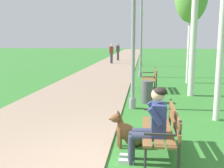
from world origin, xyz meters
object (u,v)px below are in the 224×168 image
Objects in this scene: lamp_post_mid at (141,35)px; park_bench_mid at (151,78)px; lamp_post_near at (133,31)px; person_seated_on_near_bench at (151,122)px; lamp_post_far at (141,38)px; litter_bin at (147,92)px; dog_brown at (129,133)px; park_bench_near at (163,127)px; pedestrian_distant at (111,54)px; pedestrian_further_distant at (118,52)px.

park_bench_mid is at bearing -83.07° from lamp_post_mid.
lamp_post_mid reaches higher than lamp_post_near.
person_seated_on_near_bench is 0.30× the size of lamp_post_far.
park_bench_mid is 4.18m from lamp_post_mid.
lamp_post_mid reaches higher than litter_bin.
litter_bin is at bearing -87.23° from lamp_post_mid.
lamp_post_near is (-0.05, 2.80, 1.97)m from dog_brown.
lamp_post_mid is (-0.51, 9.81, 1.72)m from park_bench_near.
dog_brown is 3.58m from litter_bin.
lamp_post_near is 6.69m from lamp_post_mid.
park_bench_near is at bearing -89.56° from park_bench_mid.
lamp_post_mid is at bearing 88.79° from lamp_post_near.
park_bench_mid is at bearing -87.13° from lamp_post_far.
park_bench_near reaches higher than dog_brown.
pedestrian_distant reaches higher than litter_bin.
lamp_post_mid is at bearing -72.19° from pedestrian_distant.
lamp_post_near reaches higher than park_bench_mid.
park_bench_near is 1.00× the size of park_bench_mid.
litter_bin is 17.33m from pedestrian_further_distant.
park_bench_near is at bearing -87.05° from lamp_post_mid.
pedestrian_distant is at bearing 98.95° from person_seated_on_near_bench.
lamp_post_far is 5.89× the size of litter_bin.
pedestrian_distant is (-2.39, 14.57, -1.39)m from lamp_post_near.
lamp_post_mid is 6.22m from litter_bin.
park_bench_near is 21.21m from pedestrian_further_distant.
pedestrian_further_distant reaches higher than park_bench_mid.
park_bench_near is at bearing -80.25° from pedestrian_distant.
park_bench_mid is 0.91× the size of pedestrian_further_distant.
dog_brown is 0.49× the size of pedestrian_distant.
lamp_post_mid is 6.09m from lamp_post_far.
person_seated_on_near_bench is 1.55× the size of dog_brown.
park_bench_near is at bearing 53.49° from person_seated_on_near_bench.
pedestrian_distant is at bearing 99.75° from park_bench_near.
lamp_post_mid is (-0.30, 10.09, 1.55)m from person_seated_on_near_bench.
dog_brown is at bearing -96.11° from litter_bin.
lamp_post_mid is at bearing 92.95° from park_bench_near.
lamp_post_near is 1.05× the size of lamp_post_far.
dog_brown is 1.15× the size of litter_bin.
person_seated_on_near_bench is 18.21m from pedestrian_distant.
lamp_post_near is at bearing 90.96° from dog_brown.
lamp_post_far is 5.75m from pedestrian_further_distant.
lamp_post_mid is at bearing -89.68° from lamp_post_far.
pedestrian_distant is at bearing 99.33° from lamp_post_near.
litter_bin is 0.42× the size of pedestrian_distant.
lamp_post_mid is at bearing -78.35° from pedestrian_further_distant.
park_bench_mid reaches higher than dog_brown.
pedestrian_further_distant is (-2.77, 14.99, 0.33)m from park_bench_mid.
person_seated_on_near_bench is 0.76× the size of pedestrian_distant.
dog_brown is 9.69m from lamp_post_mid.
pedestrian_distant is at bearing 107.81° from lamp_post_mid.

